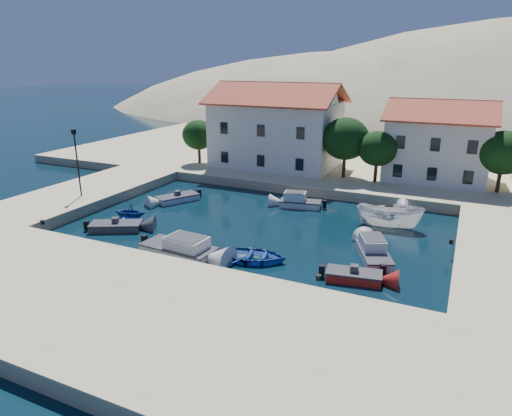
{
  "coord_description": "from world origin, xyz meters",
  "views": [
    {
      "loc": [
        14.81,
        -22.33,
        13.14
      ],
      "look_at": [
        0.29,
        8.77,
        2.0
      ],
      "focal_mm": 32.0,
      "sensor_mm": 36.0,
      "label": 1
    }
  ],
  "objects_px": {
    "building_mid": "(438,140)",
    "lamppost": "(77,156)",
    "building_left": "(277,124)",
    "cabin_cruiser_south": "(178,248)",
    "boat_east": "(389,227)",
    "rowboat_south": "(253,260)",
    "cabin_cruiser_east": "(374,253)"
  },
  "relations": [
    {
      "from": "building_mid",
      "to": "lamppost",
      "type": "distance_m",
      "value": 36.21
    },
    {
      "from": "building_left",
      "to": "building_mid",
      "type": "distance_m",
      "value": 18.04
    },
    {
      "from": "cabin_cruiser_south",
      "to": "boat_east",
      "type": "relative_size",
      "value": 1.04
    },
    {
      "from": "lamppost",
      "to": "rowboat_south",
      "type": "bearing_deg",
      "value": -12.3
    },
    {
      "from": "lamppost",
      "to": "cabin_cruiser_south",
      "type": "relative_size",
      "value": 1.11
    },
    {
      "from": "building_left",
      "to": "boat_east",
      "type": "bearing_deg",
      "value": -40.76
    },
    {
      "from": "building_left",
      "to": "cabin_cruiser_south",
      "type": "xyz_separation_m",
      "value": [
        3.17,
        -25.57,
        -5.46
      ]
    },
    {
      "from": "cabin_cruiser_south",
      "to": "rowboat_south",
      "type": "distance_m",
      "value": 5.44
    },
    {
      "from": "building_mid",
      "to": "cabin_cruiser_south",
      "type": "height_order",
      "value": "building_mid"
    },
    {
      "from": "lamppost",
      "to": "rowboat_south",
      "type": "relative_size",
      "value": 1.31
    },
    {
      "from": "building_mid",
      "to": "cabin_cruiser_south",
      "type": "bearing_deg",
      "value": -119.16
    },
    {
      "from": "building_mid",
      "to": "cabin_cruiser_south",
      "type": "distance_m",
      "value": 30.8
    },
    {
      "from": "building_left",
      "to": "rowboat_south",
      "type": "bearing_deg",
      "value": -70.86
    },
    {
      "from": "rowboat_south",
      "to": "building_mid",
      "type": "bearing_deg",
      "value": -32.75
    },
    {
      "from": "rowboat_south",
      "to": "boat_east",
      "type": "relative_size",
      "value": 0.88
    },
    {
      "from": "building_mid",
      "to": "cabin_cruiser_east",
      "type": "height_order",
      "value": "building_mid"
    },
    {
      "from": "building_left",
      "to": "boat_east",
      "type": "distance_m",
      "value": 21.69
    },
    {
      "from": "cabin_cruiser_east",
      "to": "cabin_cruiser_south",
      "type": "bearing_deg",
      "value": 87.5
    },
    {
      "from": "cabin_cruiser_south",
      "to": "rowboat_south",
      "type": "bearing_deg",
      "value": 17.45
    },
    {
      "from": "rowboat_south",
      "to": "boat_east",
      "type": "xyz_separation_m",
      "value": [
        7.35,
        10.73,
        0.0
      ]
    },
    {
      "from": "boat_east",
      "to": "cabin_cruiser_east",
      "type": "bearing_deg",
      "value": 177.49
    },
    {
      "from": "lamppost",
      "to": "cabin_cruiser_east",
      "type": "relative_size",
      "value": 1.29
    },
    {
      "from": "building_left",
      "to": "boat_east",
      "type": "xyz_separation_m",
      "value": [
        15.8,
        -13.62,
        -5.94
      ]
    },
    {
      "from": "building_left",
      "to": "cabin_cruiser_south",
      "type": "height_order",
      "value": "building_left"
    },
    {
      "from": "building_left",
      "to": "rowboat_south",
      "type": "xyz_separation_m",
      "value": [
        8.45,
        -24.35,
        -5.94
      ]
    },
    {
      "from": "lamppost",
      "to": "rowboat_south",
      "type": "height_order",
      "value": "lamppost"
    },
    {
      "from": "cabin_cruiser_south",
      "to": "boat_east",
      "type": "height_order",
      "value": "cabin_cruiser_south"
    },
    {
      "from": "lamppost",
      "to": "cabin_cruiser_east",
      "type": "distance_m",
      "value": 27.77
    },
    {
      "from": "building_mid",
      "to": "boat_east",
      "type": "xyz_separation_m",
      "value": [
        -2.2,
        -14.62,
        -5.22
      ]
    },
    {
      "from": "lamppost",
      "to": "building_left",
      "type": "bearing_deg",
      "value": 60.1
    },
    {
      "from": "rowboat_south",
      "to": "cabin_cruiser_east",
      "type": "height_order",
      "value": "cabin_cruiser_east"
    },
    {
      "from": "building_left",
      "to": "rowboat_south",
      "type": "distance_m",
      "value": 26.45
    }
  ]
}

